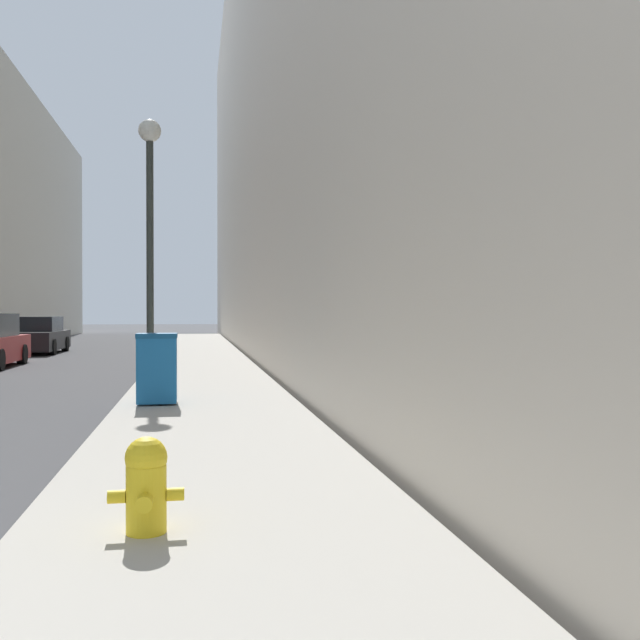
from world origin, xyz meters
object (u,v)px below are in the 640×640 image
object	(u,v)px
fire_hydrant	(146,483)
trash_bin	(157,368)
lamppost	(150,216)
parked_sedan_far	(38,336)

from	to	relation	value
fire_hydrant	trash_bin	xyz separation A→B (m)	(-0.29, 7.06, 0.26)
lamppost	parked_sedan_far	distance (m)	16.72
fire_hydrant	lamppost	world-z (taller)	lamppost
fire_hydrant	parked_sedan_far	bearing A→B (deg)	103.16
fire_hydrant	parked_sedan_far	distance (m)	26.35
trash_bin	fire_hydrant	bearing A→B (deg)	-87.66
fire_hydrant	trash_bin	world-z (taller)	trash_bin
trash_bin	lamppost	distance (m)	4.24
parked_sedan_far	trash_bin	bearing A→B (deg)	-72.93
lamppost	parked_sedan_far	size ratio (longest dim) A/B	1.16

